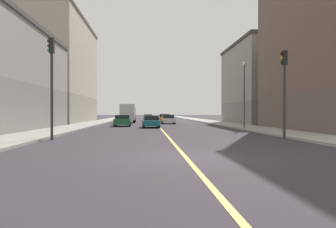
% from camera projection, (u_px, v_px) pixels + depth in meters
% --- Properties ---
extents(ground_plane, '(400.00, 400.00, 0.00)m').
position_uv_depth(ground_plane, '(185.00, 157.00, 13.34)').
color(ground_plane, '#352F37').
rests_on(ground_plane, ground).
extents(sidewalk_left, '(3.56, 168.00, 0.15)m').
position_uv_depth(sidewalk_left, '(208.00, 121.00, 62.80)').
color(sidewalk_left, '#9E9B93').
rests_on(sidewalk_left, ground).
extents(sidewalk_right, '(3.56, 168.00, 0.15)m').
position_uv_depth(sidewalk_right, '(101.00, 121.00, 61.71)').
color(sidewalk_right, '#9E9B93').
rests_on(sidewalk_right, ground).
extents(lane_center_stripe, '(0.16, 154.00, 0.01)m').
position_uv_depth(lane_center_stripe, '(155.00, 122.00, 62.26)').
color(lane_center_stripe, '#E5D14C').
rests_on(lane_center_stripe, ground).
extents(building_left_near, '(8.41, 18.16, 22.12)m').
position_uv_depth(building_left_near, '(335.00, 6.00, 31.66)').
color(building_left_near, brown).
rests_on(building_left_near, ground).
extents(building_left_mid, '(8.41, 17.69, 11.51)m').
position_uv_depth(building_left_mid, '(262.00, 84.00, 51.68)').
color(building_left_mid, slate).
rests_on(building_left_mid, ground).
extents(building_right_midblock, '(8.41, 24.98, 16.15)m').
position_uv_depth(building_right_midblock, '(60.00, 72.00, 56.81)').
color(building_right_midblock, '#9D9688').
rests_on(building_right_midblock, ground).
extents(traffic_light_left_near, '(0.40, 0.32, 5.48)m').
position_uv_depth(traffic_light_left_near, '(284.00, 81.00, 22.26)').
color(traffic_light_left_near, '#2D2D2D').
rests_on(traffic_light_left_near, ground).
extents(traffic_light_right_near, '(0.40, 0.32, 6.09)m').
position_uv_depth(traffic_light_right_near, '(51.00, 74.00, 21.42)').
color(traffic_light_right_near, '#2D2D2D').
rests_on(traffic_light_right_near, ground).
extents(street_lamp_left_near, '(0.36, 0.36, 6.40)m').
position_uv_depth(street_lamp_left_near, '(244.00, 88.00, 35.14)').
color(street_lamp_left_near, '#4C4C51').
rests_on(street_lamp_left_near, ground).
extents(car_orange, '(2.08, 4.43, 1.37)m').
position_uv_depth(car_orange, '(165.00, 118.00, 59.78)').
color(car_orange, orange).
rests_on(car_orange, ground).
extents(car_green, '(2.04, 4.64, 1.34)m').
position_uv_depth(car_green, '(123.00, 121.00, 42.89)').
color(car_green, '#1E6B38').
rests_on(car_green, ground).
extents(car_silver, '(1.89, 3.96, 1.25)m').
position_uv_depth(car_silver, '(148.00, 118.00, 68.82)').
color(car_silver, silver).
rests_on(car_silver, ground).
extents(car_white, '(1.89, 4.59, 1.29)m').
position_uv_depth(car_white, '(168.00, 119.00, 51.88)').
color(car_white, white).
rests_on(car_white, ground).
extents(car_teal, '(1.92, 4.56, 1.29)m').
position_uv_depth(car_teal, '(151.00, 122.00, 38.96)').
color(car_teal, '#196670').
rests_on(car_teal, ground).
extents(box_truck, '(2.35, 6.82, 2.91)m').
position_uv_depth(box_truck, '(128.00, 113.00, 57.12)').
color(box_truck, maroon).
rests_on(box_truck, ground).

